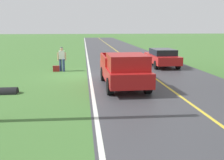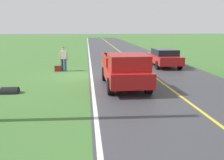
% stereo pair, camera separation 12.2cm
% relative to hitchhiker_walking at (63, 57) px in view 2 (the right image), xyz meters
% --- Properties ---
extents(ground_plane, '(200.00, 200.00, 0.00)m').
position_rel_hitchhiker_walking_xyz_m(ground_plane, '(-1.12, 1.77, -0.98)').
color(ground_plane, '#427033').
extents(road_surface, '(8.30, 120.00, 0.00)m').
position_rel_hitchhiker_walking_xyz_m(road_surface, '(-5.90, 1.77, -0.98)').
color(road_surface, '#3D3D42').
rests_on(road_surface, ground).
extents(lane_edge_line, '(0.16, 117.60, 0.00)m').
position_rel_hitchhiker_walking_xyz_m(lane_edge_line, '(-1.93, 1.77, -0.98)').
color(lane_edge_line, silver).
rests_on(lane_edge_line, ground).
extents(lane_centre_line, '(0.14, 117.60, 0.00)m').
position_rel_hitchhiker_walking_xyz_m(lane_centre_line, '(-5.90, 1.77, -0.98)').
color(lane_centre_line, gold).
rests_on(lane_centre_line, ground).
extents(hitchhiker_walking, '(0.62, 0.51, 1.75)m').
position_rel_hitchhiker_walking_xyz_m(hitchhiker_walking, '(0.00, 0.00, 0.00)').
color(hitchhiker_walking, navy).
rests_on(hitchhiker_walking, ground).
extents(suitcase_carried, '(0.47, 0.23, 0.41)m').
position_rel_hitchhiker_walking_xyz_m(suitcase_carried, '(0.41, 0.11, -0.77)').
color(suitcase_carried, maroon).
rests_on(suitcase_carried, ground).
extents(pickup_truck_passing, '(2.16, 5.43, 1.82)m').
position_rel_hitchhiker_walking_xyz_m(pickup_truck_passing, '(-3.62, 5.49, -0.01)').
color(pickup_truck_passing, '#B21919').
rests_on(pickup_truck_passing, ground).
extents(sedan_near_oncoming, '(1.95, 4.41, 1.41)m').
position_rel_hitchhiker_walking_xyz_m(sedan_near_oncoming, '(-7.76, -1.40, -0.23)').
color(sedan_near_oncoming, red).
rests_on(sedan_near_oncoming, ground).
extents(drainage_culvert, '(0.80, 0.60, 0.60)m').
position_rel_hitchhiker_walking_xyz_m(drainage_culvert, '(2.05, 6.18, -0.98)').
color(drainage_culvert, black).
rests_on(drainage_culvert, ground).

